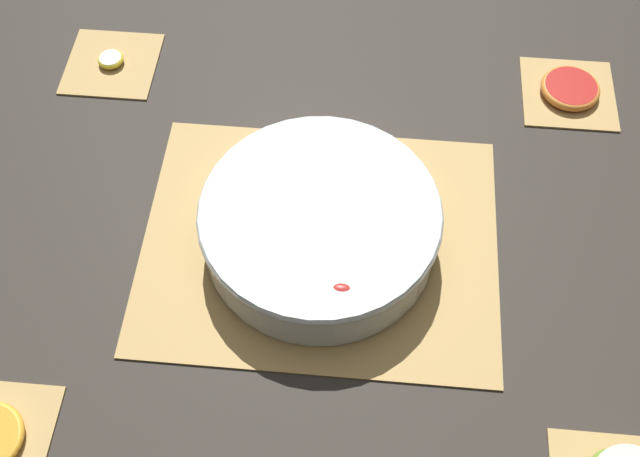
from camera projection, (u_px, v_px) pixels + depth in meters
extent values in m
plane|color=#2D2823|center=(320.00, 243.00, 0.91)|extent=(6.00, 6.00, 0.00)
cube|color=tan|center=(320.00, 242.00, 0.91)|extent=(0.43, 0.34, 0.01)
cube|color=brown|center=(438.00, 250.00, 0.90)|extent=(0.01, 0.33, 0.00)
cube|color=brown|center=(379.00, 245.00, 0.90)|extent=(0.01, 0.33, 0.00)
cube|color=brown|center=(320.00, 241.00, 0.91)|extent=(0.01, 0.33, 0.00)
cube|color=brown|center=(262.00, 237.00, 0.91)|extent=(0.01, 0.33, 0.00)
cube|color=brown|center=(204.00, 232.00, 0.92)|extent=(0.01, 0.33, 0.00)
cube|color=tan|center=(568.00, 93.00, 1.04)|extent=(0.13, 0.13, 0.01)
cube|color=brown|center=(592.00, 93.00, 1.04)|extent=(0.00, 0.13, 0.00)
cube|color=brown|center=(569.00, 92.00, 1.04)|extent=(0.00, 0.13, 0.00)
cube|color=brown|center=(546.00, 90.00, 1.04)|extent=(0.00, 0.13, 0.00)
cube|color=tan|center=(112.00, 63.00, 1.07)|extent=(0.13, 0.13, 0.01)
cube|color=brown|center=(138.00, 64.00, 1.07)|extent=(0.00, 0.13, 0.00)
cube|color=brown|center=(120.00, 63.00, 1.07)|extent=(0.00, 0.13, 0.00)
cube|color=brown|center=(103.00, 62.00, 1.07)|extent=(0.00, 0.13, 0.00)
cube|color=brown|center=(85.00, 60.00, 1.07)|extent=(0.00, 0.13, 0.00)
cube|color=brown|center=(19.00, 442.00, 0.78)|extent=(0.00, 0.13, 0.00)
cylinder|color=silver|center=(320.00, 225.00, 0.88)|extent=(0.28, 0.28, 0.07)
torus|color=silver|center=(320.00, 213.00, 0.86)|extent=(0.28, 0.28, 0.01)
cylinder|color=#F4EABC|center=(238.00, 254.00, 0.84)|extent=(0.03, 0.03, 0.01)
cylinder|color=#F4EABC|center=(308.00, 233.00, 0.86)|extent=(0.03, 0.03, 0.01)
cylinder|color=#F4EABC|center=(311.00, 149.00, 0.91)|extent=(0.03, 0.03, 0.01)
cylinder|color=#F4EABC|center=(388.00, 238.00, 0.86)|extent=(0.02, 0.02, 0.01)
cylinder|color=#F4EABC|center=(364.00, 182.00, 0.89)|extent=(0.03, 0.03, 0.01)
cylinder|color=#F4EABC|center=(281.00, 209.00, 0.87)|extent=(0.03, 0.03, 0.01)
cube|color=beige|center=(334.00, 161.00, 0.95)|extent=(0.03, 0.03, 0.03)
cube|color=beige|center=(300.00, 272.00, 0.83)|extent=(0.02, 0.02, 0.02)
cube|color=beige|center=(290.00, 194.00, 0.88)|extent=(0.02, 0.02, 0.02)
cube|color=beige|center=(346.00, 185.00, 0.91)|extent=(0.03, 0.03, 0.03)
cube|color=beige|center=(278.00, 183.00, 0.90)|extent=(0.02, 0.02, 0.02)
cube|color=beige|center=(337.00, 283.00, 0.86)|extent=(0.03, 0.03, 0.03)
cube|color=beige|center=(249.00, 233.00, 0.87)|extent=(0.02, 0.02, 0.02)
cube|color=beige|center=(409.00, 219.00, 0.88)|extent=(0.02, 0.02, 0.02)
cube|color=beige|center=(332.00, 201.00, 0.89)|extent=(0.03, 0.03, 0.03)
cube|color=beige|center=(385.00, 265.00, 0.82)|extent=(0.02, 0.02, 0.02)
cube|color=beige|center=(355.00, 216.00, 0.86)|extent=(0.02, 0.02, 0.02)
ellipsoid|color=#B2231E|center=(342.00, 290.00, 0.80)|extent=(0.03, 0.02, 0.01)
ellipsoid|color=#B2231E|center=(278.00, 230.00, 0.87)|extent=(0.03, 0.01, 0.01)
ellipsoid|color=#B2231E|center=(409.00, 233.00, 0.85)|extent=(0.03, 0.02, 0.02)
ellipsoid|color=#B2231E|center=(380.00, 169.00, 0.91)|extent=(0.03, 0.02, 0.01)
cylinder|color=#F4EABC|center=(111.00, 59.00, 1.06)|extent=(0.03, 0.03, 0.01)
torus|color=yellow|center=(111.00, 59.00, 1.06)|extent=(0.04, 0.04, 0.01)
cylinder|color=#B2231E|center=(570.00, 88.00, 1.03)|extent=(0.07, 0.07, 0.01)
torus|color=orange|center=(570.00, 88.00, 1.03)|extent=(0.08, 0.08, 0.01)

